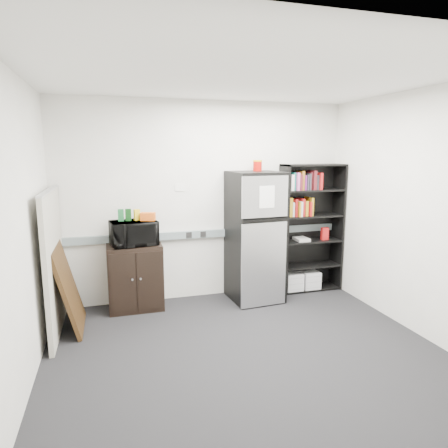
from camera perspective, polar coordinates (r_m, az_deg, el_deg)
The scene contains 18 objects.
floor at distance 4.29m, azimuth 3.22°, elevation -17.87°, with size 4.00×4.00×0.00m, color black.
wall_back at distance 5.51m, azimuth -2.66°, elevation 3.26°, with size 4.00×0.02×2.70m, color white.
wall_right at distance 4.88m, azimuth 26.15°, elevation 1.29°, with size 0.02×3.50×2.70m, color white.
wall_left at distance 3.70m, azimuth -27.20°, elevation -1.39°, with size 0.02×3.50×2.70m, color white.
ceiling at distance 3.84m, azimuth 3.65°, elevation 20.38°, with size 4.00×3.50×0.02m, color white.
electrical_raceway at distance 5.55m, azimuth -2.55°, elevation -1.39°, with size 3.92×0.05×0.10m, color slate.
wall_note at distance 5.41m, azimuth -6.28°, elevation 5.21°, with size 0.14×0.00×0.10m, color white.
bookshelf at distance 5.93m, azimuth 12.12°, elevation -0.15°, with size 0.90×0.34×1.85m.
cubicle_partition at distance 4.84m, azimuth -23.13°, elevation -5.06°, with size 0.06×1.30×1.62m.
cabinet at distance 5.32m, azimuth -12.54°, elevation -7.41°, with size 0.69×0.46×0.86m.
microwave at distance 5.16m, azimuth -12.78°, elevation -1.27°, with size 0.56×0.38×0.31m, color black.
snack_box_a at distance 5.15m, azimuth -14.51°, elevation 1.23°, with size 0.07×0.05×0.15m, color #1A5B2D.
snack_box_b at distance 5.15m, azimuth -13.52°, elevation 1.28°, with size 0.07×0.05×0.15m, color #0D3911.
snack_box_c at distance 5.16m, azimuth -12.33°, elevation 1.28°, with size 0.07×0.05×0.14m, color yellow.
snack_bag at distance 5.12m, azimuth -10.80°, elevation 1.05°, with size 0.18×0.10×0.10m, color #DB5815.
refrigerator at distance 5.45m, azimuth 4.48°, elevation -1.83°, with size 0.71×0.74×1.76m.
coffee_can at distance 5.48m, azimuth 4.81°, elevation 8.43°, with size 0.12×0.12×0.17m.
framed_poster at distance 4.94m, azimuth -21.30°, elevation -8.41°, with size 0.28×0.78×0.99m.
Camera 1 is at (-1.27, -3.57, 2.03)m, focal length 32.00 mm.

